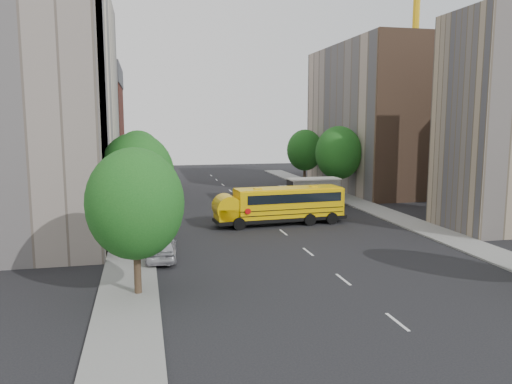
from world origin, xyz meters
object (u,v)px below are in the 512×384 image
object	(u,v)px
street_tree_1	(137,176)
street_tree_5	(305,150)
street_tree_4	(339,153)
school_bus	(279,204)
parked_car_1	(155,204)
tower_crane	(431,9)
safari_truck	(309,191)
parked_car_0	(161,247)
parked_car_4	(326,193)
parked_car_2	(159,190)
street_tree_0	(135,204)
street_tree_2	(138,158)

from	to	relation	value
street_tree_1	street_tree_5	size ratio (longest dim) A/B	1.05
street_tree_4	school_bus	size ratio (longest dim) A/B	0.71
parked_car_1	tower_crane	bearing A→B (deg)	-151.92
street_tree_1	school_bus	size ratio (longest dim) A/B	0.69
safari_truck	parked_car_0	world-z (taller)	safari_truck
parked_car_4	parked_car_0	bearing A→B (deg)	-137.97
street_tree_4	parked_car_2	bearing A→B (deg)	164.20
safari_truck	parked_car_4	bearing A→B (deg)	46.89
parked_car_1	street_tree_1	bearing A→B (deg)	86.40
street_tree_4	parked_car_0	distance (m)	30.20
school_bus	parked_car_4	distance (m)	14.92
school_bus	parked_car_2	bearing A→B (deg)	112.80
street_tree_0	parked_car_2	world-z (taller)	street_tree_0
tower_crane	school_bus	xyz separation A→B (m)	(-29.76, -26.91, -22.71)
street_tree_1	parked_car_0	distance (m)	5.71
street_tree_2	street_tree_4	distance (m)	22.00
parked_car_1	parked_car_0	bearing A→B (deg)	92.56
parked_car_1	street_tree_0	bearing A→B (deg)	89.07
street_tree_4	safari_truck	size ratio (longest dim) A/B	1.21
street_tree_5	school_bus	xyz separation A→B (m)	(-10.50, -24.91, -2.93)
street_tree_0	parked_car_4	world-z (taller)	street_tree_0
street_tree_4	street_tree_5	bearing A→B (deg)	90.00
street_tree_0	street_tree_4	bearing A→B (deg)	51.84
tower_crane	parked_car_1	bearing A→B (deg)	-154.49
street_tree_0	street_tree_4	xyz separation A→B (m)	(22.00, 28.00, 0.43)
tower_crane	street_tree_1	distance (m)	55.74
parked_car_2	safari_truck	bearing A→B (deg)	140.45
street_tree_4	safari_truck	bearing A→B (deg)	-137.54
parked_car_0	parked_car_4	bearing A→B (deg)	-128.42
street_tree_1	parked_car_2	distance (m)	24.08
school_bus	parked_car_0	size ratio (longest dim) A/B	2.42
street_tree_5	parked_car_0	distance (m)	39.66
school_bus	safari_truck	distance (m)	10.04
parked_car_1	parked_car_4	distance (m)	19.34
street_tree_4	school_bus	distance (m)	16.97
tower_crane	safari_truck	distance (m)	38.19
school_bus	parked_car_0	xyz separation A→B (m)	(-10.10, -8.76, -0.97)
tower_crane	parked_car_4	world-z (taller)	tower_crane
tower_crane	school_bus	distance (m)	46.10
street_tree_2	parked_car_2	size ratio (longest dim) A/B	1.52
street_tree_5	parked_car_0	xyz separation A→B (m)	(-20.60, -33.67, -3.90)
street_tree_0	street_tree_4	size ratio (longest dim) A/B	0.91
street_tree_0	street_tree_5	world-z (taller)	street_tree_5
street_tree_4	parked_car_1	size ratio (longest dim) A/B	1.71
street_tree_5	school_bus	world-z (taller)	street_tree_5
street_tree_4	parked_car_1	bearing A→B (deg)	-166.30
tower_crane	safari_truck	xyz separation A→B (m)	(-24.22, -18.54, -22.98)
street_tree_4	parked_car_4	world-z (taller)	street_tree_4
tower_crane	street_tree_0	xyz separation A→B (m)	(-41.25, -42.00, -19.83)
street_tree_1	parked_car_0	xyz separation A→B (m)	(1.40, -3.67, -4.15)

